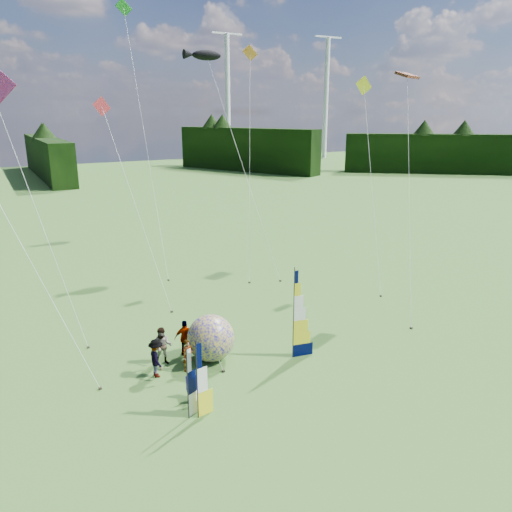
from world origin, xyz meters
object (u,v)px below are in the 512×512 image
bol_inflatable (211,338)px  spectator_b (163,346)px  kite_whale (241,152)px  side_banner_far (188,385)px  spectator_d (185,338)px  feather_banner_main (294,315)px  camp_chair (194,390)px  spectator_a (188,355)px  side_banner_left (197,382)px  spectator_c (156,358)px

bol_inflatable → spectator_b: bearing=161.6°
spectator_b → kite_whale: bearing=74.9°
side_banner_far → spectator_d: 5.55m
feather_banner_main → bol_inflatable: 4.24m
spectator_d → camp_chair: 4.34m
camp_chair → spectator_a: bearing=84.7°
side_banner_far → spectator_a: side_banner_far is taller
spectator_a → side_banner_left: bearing=-122.3°
side_banner_far → camp_chair: (0.65, 1.05, -0.97)m
feather_banner_main → bol_inflatable: (-3.69, 1.76, -1.12)m
feather_banner_main → camp_chair: (-5.84, -1.27, -1.76)m
spectator_a → camp_chair: bearing=-122.9°
spectator_a → spectator_c: 1.48m
spectator_c → bol_inflatable: bearing=-83.1°
spectator_d → spectator_b: bearing=33.0°
spectator_c → spectator_d: size_ratio=1.00×
spectator_c → camp_chair: spectator_c is taller
side_banner_left → spectator_d: size_ratio=1.75×
bol_inflatable → spectator_a: 1.54m
kite_whale → spectator_b: bearing=-122.9°
feather_banner_main → spectator_b: (-5.91, 2.50, -1.35)m
spectator_b → camp_chair: size_ratio=1.78×
camp_chair → side_banner_left: bearing=-93.6°
spectator_a → spectator_b: (-0.81, 1.22, 0.15)m
camp_chair → spectator_c: bearing=115.4°
side_banner_left → bol_inflatable: side_banner_left is taller
side_banner_left → spectator_c: (-0.41, 3.99, -0.70)m
side_banner_far → spectator_c: (-0.08, 3.81, -0.58)m
side_banner_left → camp_chair: 1.68m
bol_inflatable → spectator_c: 2.90m
side_banner_left → side_banner_far: (-0.33, 0.18, -0.12)m
feather_banner_main → spectator_b: feather_banner_main is taller
camp_chair → kite_whale: size_ratio=0.06×
side_banner_left → spectator_c: bearing=86.7°
side_banner_left → spectator_c: 4.07m
side_banner_left → camp_chair: side_banner_left is taller
spectator_a → side_banner_far: bearing=-127.8°
spectator_c → spectator_d: (1.96, 1.38, 0.00)m
bol_inflatable → spectator_b: (-2.23, 0.74, -0.22)m
bol_inflatable → spectator_a: bearing=-161.4°
spectator_a → spectator_b: size_ratio=0.84×
feather_banner_main → spectator_a: size_ratio=2.89×
spectator_a → bol_inflatable: bearing=1.8°
feather_banner_main → kite_whale: 17.92m
kite_whale → spectator_d: bearing=-120.2°
side_banner_far → feather_banner_main: bearing=-4.2°
spectator_b → side_banner_far: bearing=-71.7°
side_banner_far → kite_whale: kite_whale is taller
side_banner_left → spectator_b: 5.05m
feather_banner_main → spectator_d: 5.59m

